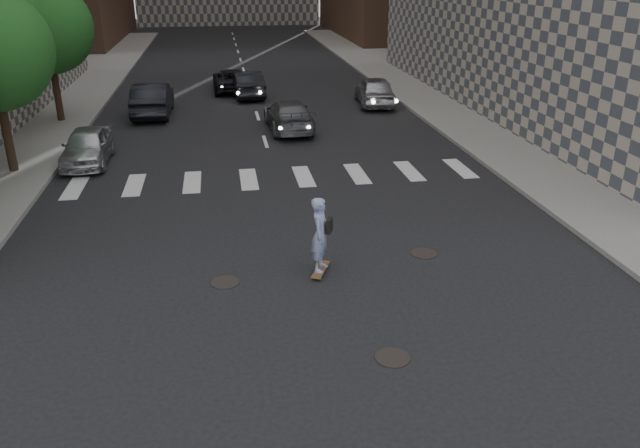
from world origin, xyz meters
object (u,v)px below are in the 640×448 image
at_px(traffic_car_d, 375,91).
at_px(traffic_car_e, 247,84).
at_px(tree_c, 47,23).
at_px(traffic_car_c, 231,80).
at_px(skateboarder, 321,235).
at_px(traffic_car_a, 153,99).
at_px(silver_sedan, 87,146).
at_px(traffic_car_b, 289,115).

distance_m(traffic_car_d, traffic_car_e, 7.55).
distance_m(tree_c, traffic_car_c, 11.54).
height_order(tree_c, skateboarder, tree_c).
bearing_deg(traffic_car_a, skateboarder, 107.39).
distance_m(skateboarder, traffic_car_d, 20.21).
height_order(tree_c, silver_sedan, tree_c).
bearing_deg(tree_c, traffic_car_a, 11.48).
bearing_deg(skateboarder, traffic_car_d, 95.97).
bearing_deg(traffic_car_e, traffic_car_d, 148.28).
relative_size(traffic_car_c, traffic_car_e, 1.04).
height_order(silver_sedan, traffic_car_d, traffic_car_d).
relative_size(traffic_car_d, traffic_car_e, 1.03).
xyz_separation_m(skateboarder, traffic_car_c, (-1.47, 24.66, -0.41)).
height_order(tree_c, traffic_car_c, tree_c).
relative_size(silver_sedan, traffic_car_c, 0.87).
bearing_deg(traffic_car_a, traffic_car_e, -140.46).
xyz_separation_m(traffic_car_a, traffic_car_b, (6.46, -4.14, -0.13)).
relative_size(tree_c, traffic_car_a, 1.32).
relative_size(tree_c, skateboarder, 3.28).
relative_size(traffic_car_b, traffic_car_d, 1.03).
distance_m(tree_c, traffic_car_d, 16.48).
height_order(skateboarder, traffic_car_c, skateboarder).
bearing_deg(tree_c, traffic_car_e, 27.81).
relative_size(skateboarder, traffic_car_e, 0.45).
bearing_deg(skateboarder, tree_c, 142.52).
height_order(traffic_car_a, traffic_car_e, traffic_car_a).
distance_m(skateboarder, traffic_car_e, 22.67).
relative_size(tree_c, traffic_car_c, 1.42).
distance_m(traffic_car_a, traffic_car_c, 7.28).
distance_m(traffic_car_a, traffic_car_d, 11.72).
xyz_separation_m(traffic_car_a, traffic_car_d, (11.70, 0.60, -0.04)).
bearing_deg(traffic_car_b, tree_c, -19.37).
height_order(skateboarder, traffic_car_d, skateboarder).
distance_m(traffic_car_b, traffic_car_d, 7.07).
relative_size(traffic_car_a, traffic_car_b, 1.05).
height_order(traffic_car_b, traffic_car_d, traffic_car_d).
xyz_separation_m(silver_sedan, traffic_car_b, (8.26, 3.92, 0.00)).
bearing_deg(traffic_car_e, traffic_car_a, 33.90).
distance_m(skateboarder, traffic_car_c, 24.71).
xyz_separation_m(traffic_car_b, traffic_car_c, (-2.33, 10.14, -0.05)).
xyz_separation_m(traffic_car_a, traffic_car_e, (4.97, 4.00, -0.09)).
distance_m(skateboarder, traffic_car_a, 19.48).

